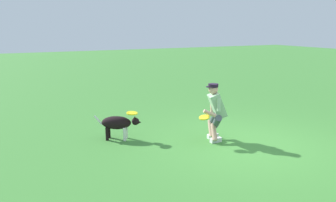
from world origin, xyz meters
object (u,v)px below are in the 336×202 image
at_px(person, 215,110).
at_px(frisbee_flying, 132,113).
at_px(frisbee_held, 204,117).
at_px(dog, 118,123).

height_order(person, frisbee_flying, person).
height_order(person, frisbee_held, person).
xyz_separation_m(person, dog, (1.92, -1.03, -0.32)).
relative_size(frisbee_flying, frisbee_held, 1.09).
bearing_deg(frisbee_held, person, -161.69).
bearing_deg(frisbee_held, frisbee_flying, -36.74).
bearing_deg(frisbee_flying, person, 153.09).
bearing_deg(frisbee_flying, dog, -35.30).
xyz_separation_m(frisbee_flying, frisbee_held, (-1.29, 0.96, -0.02)).
xyz_separation_m(person, frisbee_flying, (1.65, -0.84, -0.07)).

